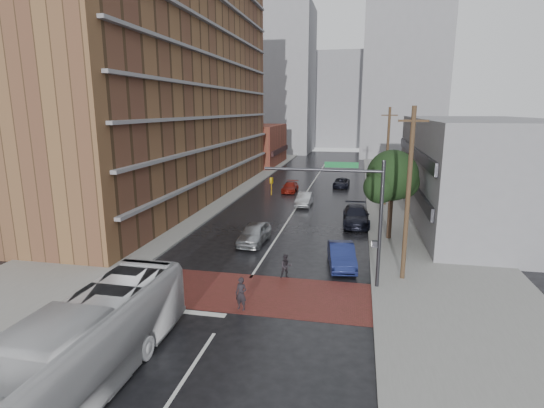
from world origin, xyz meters
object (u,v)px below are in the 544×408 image
Objects in this scene: suv_travel at (341,183)px; car_parked_near at (342,256)px; pedestrian_a at (241,294)px; car_travel_a at (254,233)px; car_parked_far at (359,216)px; car_parked_mid at (356,216)px; pedestrian_b at (286,266)px; car_travel_b at (304,199)px; transit_bus at (81,350)px; car_travel_c at (290,187)px.

car_parked_near is at bearing -84.79° from suv_travel.
pedestrian_a is at bearing -131.26° from car_parked_near.
car_travel_a is 10.27m from car_parked_far.
car_parked_near is 0.82× the size of car_parked_mid.
suv_travel is (1.89, 30.86, -0.15)m from pedestrian_b.
pedestrian_a is 0.42× the size of car_travel_b.
car_travel_a is (1.84, 17.72, -0.85)m from transit_bus.
pedestrian_b is 0.34× the size of car_parked_far.
car_travel_b is at bearing 127.36° from car_parked_mid.
car_travel_c is (-2.65, 7.08, -0.08)m from car_travel_b.
car_parked_near is (7.18, -23.90, 0.14)m from car_travel_c.
car_travel_c is (-2.55, 30.94, -0.26)m from pedestrian_a.
suv_travel is 18.00m from car_parked_far.
car_travel_a is 0.83× the size of car_parked_mid.
car_travel_a is 10.11m from car_parked_mid.
car_parked_near reaches higher than car_travel_b.
car_travel_b is at bearing 84.04° from car_travel_a.
car_parked_far is (8.18, -13.44, 0.13)m from car_travel_c.
car_travel_b is (2.06, 13.28, -0.09)m from car_travel_a.
pedestrian_a is 31.04m from car_travel_c.
car_parked_mid is (2.04, -17.86, 0.21)m from suv_travel.
car_parked_near is (8.44, 14.17, -0.88)m from transit_bus.
pedestrian_b is 0.35× the size of car_travel_c.
pedestrian_b is 30.92m from suv_travel.
transit_bus is 26.32m from car_parked_mid.
suv_travel is at bearing 98.59° from car_parked_far.
transit_bus reaches higher than car_travel_c.
car_travel_a is 1.10× the size of car_travel_c.
car_parked_far is (4.14, 13.00, -0.00)m from pedestrian_b.
pedestrian_a reaches higher than car_travel_a.
car_travel_a reaches higher than car_parked_near.
car_travel_c is at bearing 98.85° from car_parked_near.
pedestrian_b is at bearing -57.57° from car_travel_a.
car_travel_c is (-4.03, 26.44, -0.13)m from pedestrian_b.
car_travel_a is at bearing 143.85° from car_parked_near.
pedestrian_a reaches higher than pedestrian_b.
suv_travel is 17.98m from car_parked_mid.
transit_bus is 2.84× the size of car_travel_b.
car_parked_near is at bearing -96.74° from car_parked_mid.
pedestrian_b is (5.29, 11.64, -0.89)m from transit_bus.
car_parked_far is at bearing 87.19° from pedestrian_a.
car_parked_far is (1.00, 10.47, -0.02)m from car_parked_near.
car_travel_a is (-1.96, 10.58, -0.08)m from pedestrian_a.
car_parked_mid is 0.23m from car_parked_far.
car_parked_mid is (7.96, -13.44, 0.19)m from car_travel_c.
car_parked_near is at bearing -73.01° from car_travel_b.
pedestrian_b is 0.35× the size of suv_travel.
car_parked_near is at bearing -25.41° from car_travel_a.
pedestrian_a is 0.38× the size of car_parked_near.
suv_travel is at bearing 37.27° from car_travel_c.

